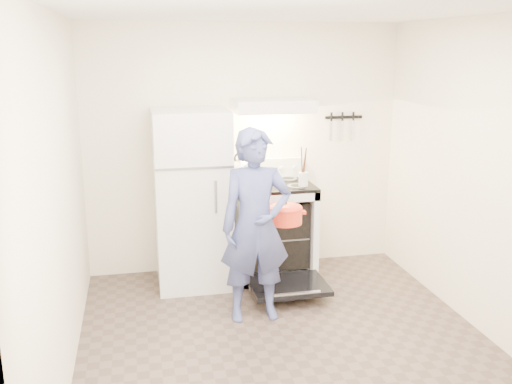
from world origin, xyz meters
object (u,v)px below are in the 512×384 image
(tea_kettle, at_px, (241,167))
(person, at_px, (256,226))
(refrigerator, at_px, (192,199))
(stove_body, at_px, (273,231))
(dutch_oven, at_px, (285,216))

(tea_kettle, distance_m, person, 1.10)
(refrigerator, height_order, tea_kettle, refrigerator)
(stove_body, distance_m, tea_kettle, 0.73)
(person, bearing_deg, tea_kettle, 85.70)
(stove_body, height_order, dutch_oven, dutch_oven)
(dutch_oven, bearing_deg, stove_body, 84.40)
(refrigerator, distance_m, tea_kettle, 0.60)
(refrigerator, bearing_deg, tea_kettle, 20.24)
(refrigerator, xyz_separation_m, stove_body, (0.81, 0.02, -0.39))
(stove_body, xyz_separation_m, dutch_oven, (-0.07, -0.69, 0.37))
(refrigerator, distance_m, person, 0.97)
(dutch_oven, bearing_deg, person, -146.28)
(refrigerator, distance_m, dutch_oven, 1.00)
(stove_body, bearing_deg, refrigerator, -178.23)
(person, xyz_separation_m, dutch_oven, (0.30, 0.20, 0.01))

